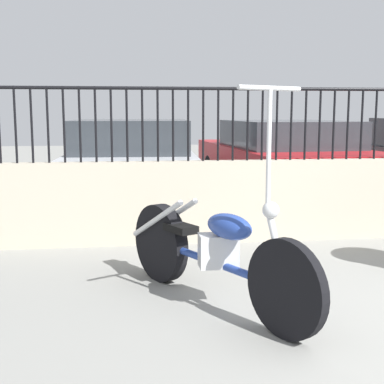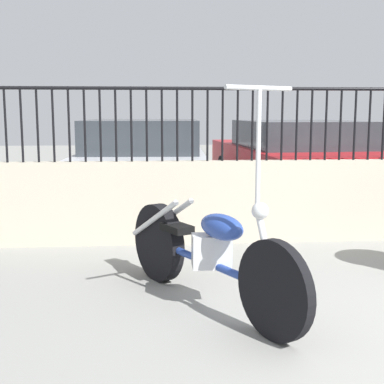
# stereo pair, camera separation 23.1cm
# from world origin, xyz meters

# --- Properties ---
(low_wall) EXTENTS (8.41, 0.18, 0.90)m
(low_wall) POSITION_xyz_m (0.00, 2.70, 0.45)
(low_wall) COLOR #B2A893
(low_wall) RESTS_ON ground_plane
(fence_railing) EXTENTS (8.41, 0.04, 0.79)m
(fence_railing) POSITION_xyz_m (0.00, 2.70, 1.41)
(fence_railing) COLOR black
(fence_railing) RESTS_ON low_wall
(motorcycle_blue) EXTENTS (1.11, 1.91, 1.59)m
(motorcycle_blue) POSITION_xyz_m (-1.95, 0.87, 0.40)
(motorcycle_blue) COLOR black
(motorcycle_blue) RESTS_ON ground_plane
(car_silver) EXTENTS (2.06, 4.17, 1.30)m
(car_silver) POSITION_xyz_m (-2.42, 5.37, 0.66)
(car_silver) COLOR black
(car_silver) RESTS_ON ground_plane
(car_red) EXTENTS (2.11, 4.39, 1.28)m
(car_red) POSITION_xyz_m (-0.04, 5.19, 0.66)
(car_red) COLOR black
(car_red) RESTS_ON ground_plane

